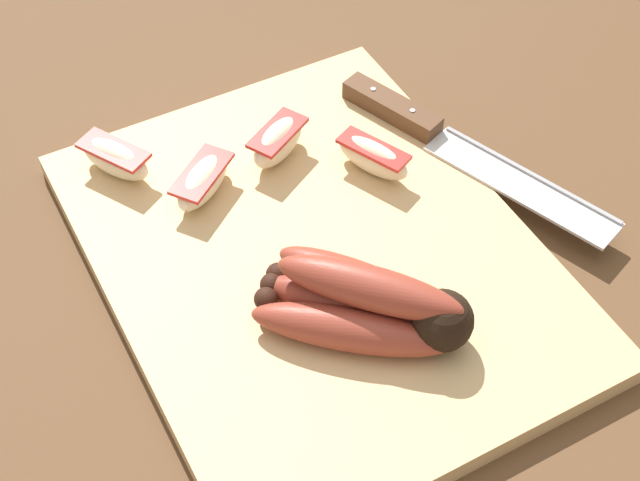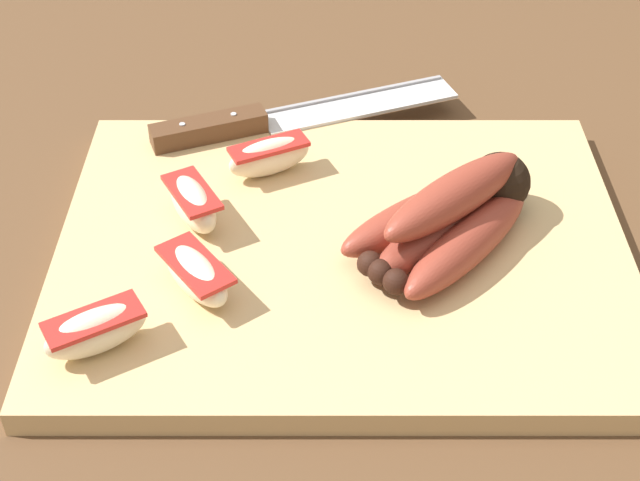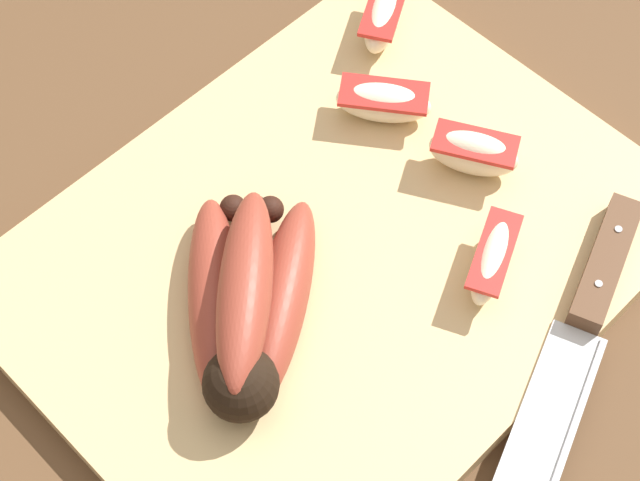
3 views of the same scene
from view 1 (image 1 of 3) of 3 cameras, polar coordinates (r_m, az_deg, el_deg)
The scene contains 8 objects.
ground_plane at distance 0.78m, azimuth -0.76°, elevation -0.78°, with size 6.00×6.00×0.00m, color brown.
cutting_board at distance 0.76m, azimuth -0.05°, elevation -1.10°, with size 0.42×0.33×0.02m, color tan.
banana_bunch at distance 0.69m, azimuth 3.00°, elevation -3.90°, with size 0.16×0.15×0.06m.
chefs_knife at distance 0.85m, azimuth 6.99°, elevation 6.50°, with size 0.27×0.13×0.02m.
apple_wedge_near at distance 0.79m, azimuth -7.15°, elevation 3.64°, with size 0.06×0.07×0.03m.
apple_wedge_middle at distance 0.81m, azimuth 3.24°, elevation 5.10°, with size 0.07×0.05×0.03m.
apple_wedge_far at distance 0.82m, azimuth -2.57°, elevation 6.05°, with size 0.05×0.07×0.03m.
apple_wedge_extra at distance 0.82m, azimuth -12.35°, elevation 4.91°, with size 0.07×0.06×0.03m.
Camera 1 is at (0.45, -0.23, 0.60)m, focal length 52.66 mm.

